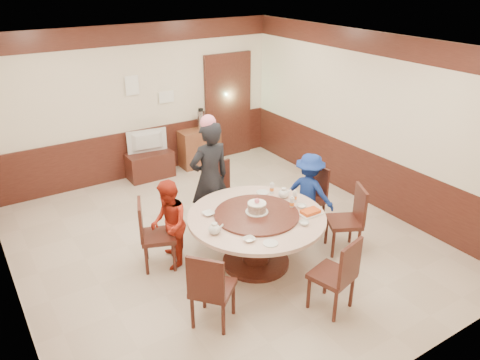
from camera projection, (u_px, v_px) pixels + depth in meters
room at (222, 175)px, 6.43m from camera, size 6.00×6.04×2.84m
banquet_table at (256, 230)px, 6.16m from camera, size 1.81×1.81×0.78m
chair_0 at (308, 209)px, 7.18m from camera, size 0.49×0.48×0.97m
chair_1 at (226, 205)px, 7.29m from camera, size 0.49×0.50×0.97m
chair_2 at (158, 246)px, 6.23m from camera, size 0.57×0.57×0.97m
chair_3 at (212, 300)px, 5.22m from camera, size 0.62×0.62×0.97m
chair_4 at (333, 287)px, 5.44m from camera, size 0.54×0.55×0.97m
chair_5 at (344, 231)px, 6.57m from camera, size 0.60×0.59×0.97m
person_standing at (210, 179)px, 6.81m from camera, size 0.65×0.44×1.75m
person_red at (169, 225)px, 6.13m from camera, size 0.63×0.71×1.22m
person_blue at (309, 192)px, 7.01m from camera, size 0.74×0.90×1.22m
birthday_cake at (257, 207)px, 6.06m from camera, size 0.30×0.30×0.20m
teapot_left at (215, 229)px, 5.63m from camera, size 0.17×0.15×0.13m
teapot_right at (284, 194)px, 6.51m from camera, size 0.17×0.15×0.13m
bowl_0 at (208, 214)px, 6.07m from camera, size 0.15×0.15×0.04m
bowl_1 at (304, 223)px, 5.85m from camera, size 0.13×0.13×0.04m
bowl_2 at (249, 239)px, 5.50m from camera, size 0.14×0.14×0.03m
bowl_3 at (301, 206)px, 6.26m from camera, size 0.13×0.13×0.04m
saucer_near at (270, 243)px, 5.45m from camera, size 0.18×0.18×0.01m
saucer_far at (263, 192)px, 6.67m from camera, size 0.18×0.18×0.01m
shrimp_platter at (310, 212)px, 6.08m from camera, size 0.30×0.20×0.06m
bottle_0 at (292, 203)px, 6.21m from camera, size 0.06×0.06×0.16m
bottle_1 at (295, 197)px, 6.38m from camera, size 0.06×0.06×0.16m
bottle_2 at (272, 188)px, 6.61m from camera, size 0.06×0.06×0.16m
tv_stand at (150, 165)px, 8.88m from camera, size 0.85×0.45×0.50m
television at (148, 142)px, 8.69m from camera, size 0.76×0.19×0.43m
side_cabinet at (199, 147)px, 9.38m from camera, size 0.80×0.40×0.75m
thermos at (201, 120)px, 9.18m from camera, size 0.15×0.15×0.38m
notice_left at (132, 85)px, 8.35m from camera, size 0.25×0.00×0.35m
notice_right at (167, 97)px, 8.79m from camera, size 0.30×0.00×0.22m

